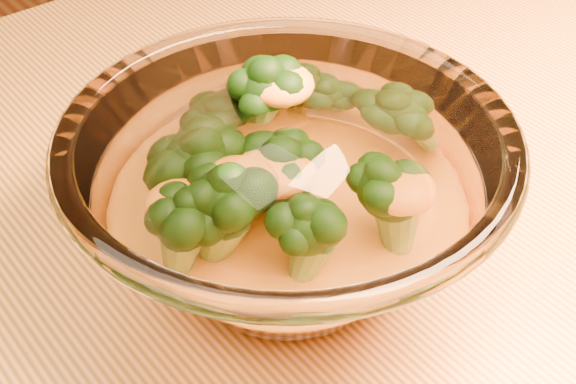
{
  "coord_description": "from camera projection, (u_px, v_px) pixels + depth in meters",
  "views": [
    {
      "loc": [
        -0.18,
        -0.28,
        1.1
      ],
      "look_at": [
        0.03,
        -0.01,
        0.81
      ],
      "focal_mm": 50.0,
      "sensor_mm": 36.0,
      "label": 1
    }
  ],
  "objects": [
    {
      "name": "cheese_sauce",
      "position": [
        288.0,
        230.0,
        0.46
      ],
      "size": [
        0.14,
        0.14,
        0.04
      ],
      "primitive_type": "ellipsoid",
      "color": "orange",
      "rests_on": "glass_bowl"
    },
    {
      "name": "glass_bowl",
      "position": [
        288.0,
        199.0,
        0.45
      ],
      "size": [
        0.25,
        0.25,
        0.11
      ],
      "color": "white",
      "rests_on": "table"
    },
    {
      "name": "broccoli_heap",
      "position": [
        280.0,
        161.0,
        0.45
      ],
      "size": [
        0.18,
        0.15,
        0.08
      ],
      "color": "black",
      "rests_on": "cheese_sauce"
    }
  ]
}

